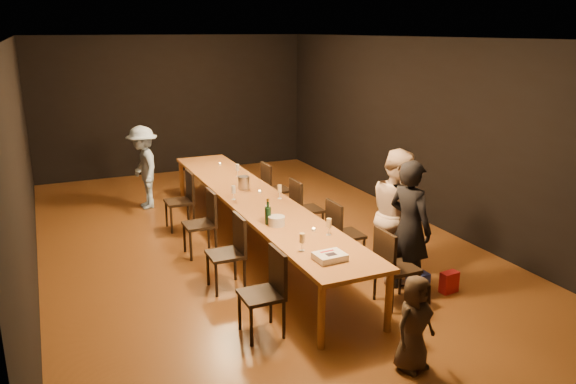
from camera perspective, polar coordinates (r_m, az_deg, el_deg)
name	(u,v)px	position (r m, az deg, el deg)	size (l,w,h in m)	color
ground	(256,245)	(8.45, -3.29, -5.42)	(10.00, 10.00, 0.00)	#4E2E13
room_shell	(253,106)	(7.93, -3.53, 8.67)	(6.04, 10.04, 3.02)	black
table	(255,201)	(8.22, -3.37, -0.87)	(0.90, 6.00, 0.75)	#98652C
chair_right_0	(398,267)	(6.68, 11.07, -7.47)	(0.42, 0.42, 0.93)	black
chair_right_1	(346,234)	(7.62, 5.91, -4.23)	(0.42, 0.42, 0.93)	black
chair_right_2	(307,209)	(8.61, 1.95, -1.70)	(0.42, 0.42, 0.93)	black
chair_right_3	(277,189)	(9.66, -1.17, 0.30)	(0.42, 0.42, 0.93)	black
chair_left_0	(261,294)	(5.94, -2.75, -10.30)	(0.42, 0.42, 0.93)	black
chair_left_1	(225,253)	(6.97, -6.38, -6.22)	(0.42, 0.42, 0.93)	black
chair_left_2	(199,224)	(8.05, -9.01, -3.20)	(0.42, 0.42, 0.93)	black
chair_left_3	(179,201)	(9.16, -11.00, -0.90)	(0.42, 0.42, 0.93)	black
woman_birthday	(410,228)	(6.88, 12.25, -3.56)	(0.61, 0.40, 1.66)	black
woman_tan	(397,214)	(7.30, 11.06, -2.20)	(0.82, 0.64, 1.69)	beige
man_blue	(144,167)	(10.33, -14.47, 2.43)	(0.96, 0.55, 1.49)	#89AAD4
child	(414,323)	(5.51, 12.73, -12.89)	(0.46, 0.30, 0.94)	#392C20
gift_bag_red	(449,282)	(7.24, 16.05, -8.79)	(0.22, 0.12, 0.26)	red
gift_bag_blue	(418,285)	(7.01, 13.02, -9.22)	(0.25, 0.17, 0.31)	#233198
birthday_cake	(330,257)	(6.02, 4.27, -6.56)	(0.33, 0.27, 0.08)	white
plate_stack	(277,221)	(7.02, -1.17, -2.96)	(0.21, 0.21, 0.12)	silver
champagne_bottle	(268,211)	(7.04, -2.05, -1.98)	(0.08, 0.08, 0.34)	black
ice_bucket	(244,183)	(8.64, -4.53, 0.96)	(0.18, 0.18, 0.20)	#B3B2B7
wineglass_0	(302,242)	(6.22, 1.43, -5.11)	(0.06, 0.06, 0.21)	beige
wineglass_1	(329,227)	(6.70, 4.17, -3.54)	(0.06, 0.06, 0.21)	beige
wineglass_2	(268,213)	(7.18, -2.09, -2.15)	(0.06, 0.06, 0.21)	silver
wineglass_3	(280,192)	(8.11, -0.85, 0.03)	(0.06, 0.06, 0.21)	beige
wineglass_4	(234,193)	(8.10, -5.55, -0.07)	(0.06, 0.06, 0.21)	silver
wineglass_5	(238,170)	(9.38, -5.15, 2.20)	(0.06, 0.06, 0.21)	silver
tealight_near	(314,230)	(6.85, 2.63, -3.85)	(0.05, 0.05, 0.03)	#B2B7B2
tealight_mid	(260,192)	(8.43, -2.90, 0.02)	(0.05, 0.05, 0.03)	#B2B7B2
tealight_far	(220,164)	(10.24, -6.92, 2.84)	(0.05, 0.05, 0.03)	#B2B7B2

